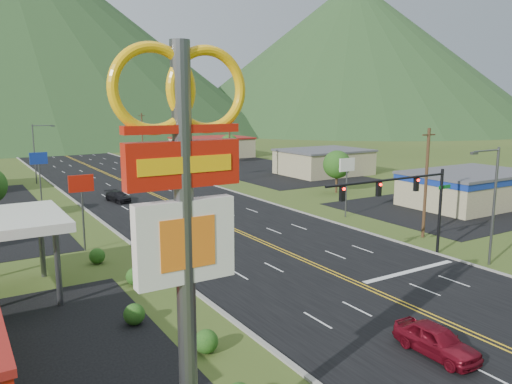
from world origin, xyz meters
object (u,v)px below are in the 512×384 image
traffic_signal (407,194)px  car_red_near (436,341)px  streetlight_east (492,198)px  car_red_far (166,176)px  streetlight_west (36,150)px  pylon_sign (184,200)px  car_dark_mid (118,197)px

traffic_signal → car_red_near: bearing=-132.0°
car_red_near → streetlight_east: bearing=26.0°
car_red_far → streetlight_west: bearing=-28.5°
pylon_sign → traffic_signal: (23.48, 12.00, -3.97)m
car_red_near → traffic_signal: bearing=48.1°
traffic_signal → car_red_far: 48.71m
car_red_near → car_red_far: size_ratio=1.13×
streetlight_east → car_dark_mid: size_ratio=2.04×
traffic_signal → car_red_far: size_ratio=3.35×
traffic_signal → car_dark_mid: (-12.04, 35.23, -4.69)m
car_dark_mid → traffic_signal: bearing=-81.1°
traffic_signal → streetlight_east: size_ratio=1.46×
streetlight_west → car_red_far: size_ratio=2.30×
car_dark_mid → car_red_far: (11.63, 13.25, 0.00)m
streetlight_west → car_red_far: (17.75, -7.52, -4.54)m
traffic_signal → streetlight_east: bearing=-40.4°
pylon_sign → car_red_near: 15.97m
car_red_far → streetlight_east: bearing=90.0°
traffic_signal → car_red_far: (-0.41, 48.48, -4.69)m
pylon_sign → streetlight_east: bearing=15.8°
pylon_sign → traffic_signal: bearing=27.1°
traffic_signal → streetlight_west: bearing=108.0°
pylon_sign → car_dark_mid: (11.45, 47.22, -8.66)m
traffic_signal → streetlight_west: 58.88m
pylon_sign → car_red_far: pylon_sign is taller
streetlight_east → car_dark_mid: 42.88m
traffic_signal → pylon_sign: bearing=-152.9°
car_red_near → car_dark_mid: 46.40m
streetlight_east → car_red_far: bearing=95.6°
traffic_signal → streetlight_east: streetlight_east is taller
traffic_signal → car_dark_mid: 37.52m
pylon_sign → traffic_signal: size_ratio=1.07×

